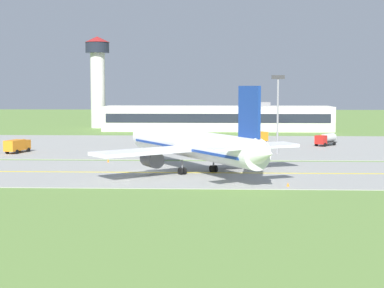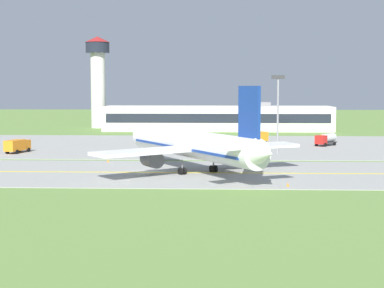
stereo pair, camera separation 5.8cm
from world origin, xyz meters
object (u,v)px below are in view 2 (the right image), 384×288
Objects in this scene: service_truck_fuel at (257,136)px; service_truck_catering at (17,145)px; service_truck_baggage at (326,139)px; airplane_lead at (193,145)px; apron_light_mast at (278,104)px; control_tower at (98,73)px.

service_truck_fuel and service_truck_catering have the same top height.
service_truck_baggage is 63.17m from service_truck_catering.
apron_light_mast is at bearing 59.77° from airplane_lead.
apron_light_mast is (49.04, 0.45, 7.79)m from service_truck_catering.
service_truck_fuel is 52.47m from service_truck_catering.
control_tower is 1.89× the size of apron_light_mast.
apron_light_mast is (-11.82, -16.46, 7.79)m from service_truck_baggage.
service_truck_fuel is (12.28, 48.89, -2.60)m from airplane_lead.
apron_light_mast reaches higher than service_truck_baggage.
control_tower is 87.36m from apron_light_mast.
apron_light_mast is (14.70, 25.24, 5.19)m from airplane_lead.
service_truck_baggage is 0.40× the size of apron_light_mast.
airplane_lead is 50.47m from service_truck_fuel.
apron_light_mast is at bearing -84.14° from service_truck_fuel.
airplane_lead reaches higher than service_truck_fuel.
apron_light_mast reaches higher than airplane_lead.
airplane_lead is at bearing -71.30° from control_tower.
service_truck_catering is (-60.86, -16.90, -0.00)m from service_truck_baggage.
service_truck_catering is at bearing -152.66° from service_truck_fuel.
apron_light_mast is at bearing 0.52° from service_truck_catering.
service_truck_fuel is at bearing -47.21° from control_tower.
airplane_lead is 2.42× the size of apron_light_mast.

